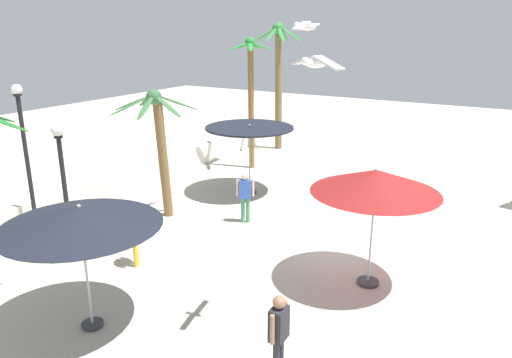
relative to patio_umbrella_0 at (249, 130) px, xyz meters
name	(u,v)px	position (x,y,z in m)	size (l,w,h in m)	color
ground_plane	(344,241)	(-2.23, -4.55, -2.38)	(56.00, 56.00, 0.00)	beige
boundary_wall	(128,181)	(-2.23, 3.89, -1.92)	(25.20, 0.30, 0.91)	silver
patio_umbrella_0	(249,130)	(0.00, 0.00, 0.00)	(3.16, 3.16, 2.58)	#333338
patio_umbrella_1	(80,217)	(-8.82, -1.58, 0.04)	(3.14, 3.14, 2.68)	#333338
patio_umbrella_2	(376,182)	(-4.24, -5.90, 0.20)	(2.94, 2.94, 2.89)	#333338
palm_tree_0	(278,73)	(6.55, 2.35, 1.37)	(2.62, 2.62, 6.09)	brown
palm_tree_1	(251,90)	(2.90, 1.70, 0.98)	(1.91, 1.92, 5.50)	brown
palm_tree_3	(159,136)	(-3.47, 1.12, 0.30)	(2.65, 2.65, 4.14)	brown
lamp_post_0	(27,160)	(-6.58, 3.23, -0.03)	(0.29, 0.29, 4.44)	black
lamp_post_1	(64,184)	(-6.99, 1.22, -0.28)	(0.33, 0.33, 3.65)	black
guest_0	(279,330)	(-8.29, -5.63, -1.37)	(0.56, 0.25, 1.67)	#26262D
guest_1	(245,193)	(-2.47, -1.35, -1.40)	(0.38, 0.50, 1.62)	#3F8C59
guest_2	(134,230)	(-6.37, -0.46, -1.39)	(0.48, 0.40, 1.63)	gold
seagull_0	(306,26)	(-6.98, -5.35, 3.53)	(1.20, 0.39, 0.15)	white
seagull_1	(315,62)	(-8.94, -6.41, 3.11)	(0.60, 0.88, 0.15)	white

